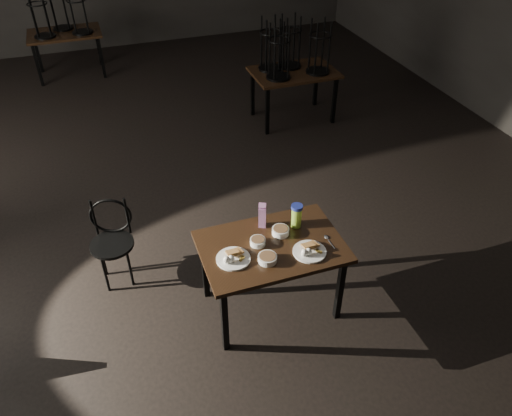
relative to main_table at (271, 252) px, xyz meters
name	(u,v)px	position (x,y,z in m)	size (l,w,h in m)	color
room	(135,10)	(-0.70, 1.44, 1.66)	(12.00, 12.04, 3.22)	black
main_table	(271,252)	(0.00, 0.00, 0.00)	(1.20, 0.80, 0.75)	black
plate_left	(233,258)	(-0.36, -0.07, 0.10)	(0.28, 0.28, 0.09)	white
plate_right	(309,250)	(0.26, -0.19, 0.10)	(0.28, 0.28, 0.09)	white
bowl_near	(258,241)	(-0.11, 0.05, 0.11)	(0.13, 0.13, 0.05)	white
bowl_far	(281,231)	(0.12, 0.11, 0.11)	(0.15, 0.15, 0.06)	white
bowl_big	(267,258)	(-0.10, -0.17, 0.11)	(0.16, 0.16, 0.05)	white
juice_carton	(262,215)	(0.01, 0.26, 0.20)	(0.08, 0.08, 0.25)	#831773
water_bottle	(296,216)	(0.29, 0.17, 0.19)	(0.11, 0.11, 0.22)	#B4EE46
spoon	(327,238)	(0.48, -0.08, 0.08)	(0.04, 0.18, 0.01)	silver
bentwood_chair	(112,236)	(-1.26, 0.86, -0.16)	(0.44, 0.43, 0.85)	black
bg_table_right	(292,68)	(1.58, 3.38, 0.13)	(1.20, 0.80, 1.48)	black
bg_table_far	(64,31)	(-1.43, 6.20, 0.11)	(1.20, 0.80, 1.48)	black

